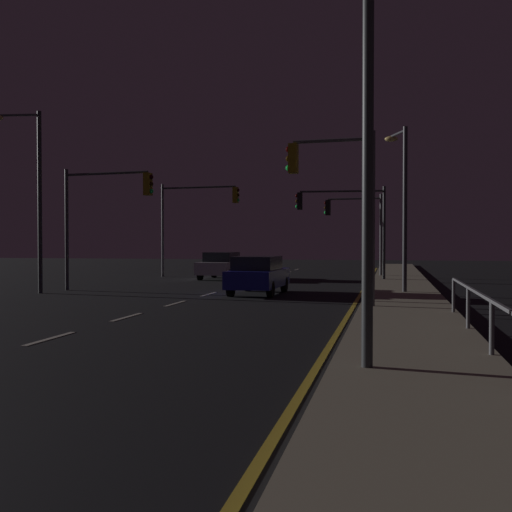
% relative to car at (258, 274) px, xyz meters
% --- Properties ---
extents(ground_plane, '(112.00, 112.00, 0.00)m').
position_rel_car_xyz_m(ground_plane, '(-2.00, -3.90, -0.82)').
color(ground_plane, black).
rests_on(ground_plane, ground).
extents(sidewalk_right, '(2.87, 77.00, 0.14)m').
position_rel_car_xyz_m(sidewalk_right, '(5.79, -3.90, -0.75)').
color(sidewalk_right, gray).
rests_on(sidewalk_right, ground).
extents(lane_markings_center, '(0.14, 50.00, 0.01)m').
position_rel_car_xyz_m(lane_markings_center, '(-2.00, -0.40, -0.82)').
color(lane_markings_center, silver).
rests_on(lane_markings_center, ground).
extents(lane_edge_line, '(0.14, 53.00, 0.01)m').
position_rel_car_xyz_m(lane_edge_line, '(4.10, 1.10, -0.82)').
color(lane_edge_line, gold).
rests_on(lane_edge_line, ground).
extents(car, '(1.89, 4.43, 1.57)m').
position_rel_car_xyz_m(car, '(0.00, 0.00, 0.00)').
color(car, navy).
rests_on(car, ground).
extents(car_oncoming, '(1.83, 4.40, 1.57)m').
position_rel_car_xyz_m(car_oncoming, '(-4.43, 10.03, 0.00)').
color(car_oncoming, silver).
rests_on(car_oncoming, ground).
extents(traffic_light_near_right, '(2.86, 0.40, 5.48)m').
position_rel_car_xyz_m(traffic_light_near_right, '(3.59, -4.97, 3.11)').
color(traffic_light_near_right, '#4C4C51').
rests_on(traffic_light_near_right, sidewalk_right).
extents(traffic_light_mid_right, '(4.35, 0.64, 5.38)m').
position_rel_car_xyz_m(traffic_light_mid_right, '(-6.93, 0.11, 2.99)').
color(traffic_light_mid_right, '#38383D').
rests_on(traffic_light_mid_right, ground).
extents(traffic_light_far_center, '(4.92, 0.70, 5.07)m').
position_rel_car_xyz_m(traffic_light_far_center, '(2.74, 9.54, 2.95)').
color(traffic_light_far_center, '#2D3033').
rests_on(traffic_light_far_center, sidewalk_right).
extents(traffic_light_overhead_east, '(5.13, 0.63, 5.77)m').
position_rel_car_xyz_m(traffic_light_overhead_east, '(-6.48, 11.44, 3.29)').
color(traffic_light_overhead_east, '#4C4C51').
rests_on(traffic_light_overhead_east, ground).
extents(traffic_light_far_left, '(3.59, 0.52, 4.95)m').
position_rel_car_xyz_m(traffic_light_far_left, '(3.13, 13.73, 2.80)').
color(traffic_light_far_left, '#4C4C51').
rests_on(traffic_light_far_left, sidewalk_right).
extents(street_lamp_mid_block, '(0.92, 1.63, 6.66)m').
position_rel_car_xyz_m(street_lamp_mid_block, '(5.75, 1.18, 3.35)').
color(street_lamp_mid_block, '#38383D').
rests_on(street_lamp_mid_block, sidewalk_right).
extents(street_lamp_far_end, '(2.19, 0.51, 7.62)m').
position_rel_car_xyz_m(street_lamp_far_end, '(-9.39, -1.47, 3.75)').
color(street_lamp_far_end, '#2D3033').
rests_on(street_lamp_far_end, ground).
extents(street_lamp_corner, '(1.98, 0.45, 6.91)m').
position_rel_car_xyz_m(street_lamp_corner, '(4.65, -14.67, 3.50)').
color(street_lamp_corner, '#2D3033').
rests_on(street_lamp_corner, sidewalk_right).
extents(barrier_fence, '(0.09, 17.18, 0.98)m').
position_rel_car_xyz_m(barrier_fence, '(7.07, -14.85, 0.07)').
color(barrier_fence, '#59595E').
rests_on(barrier_fence, sidewalk_right).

